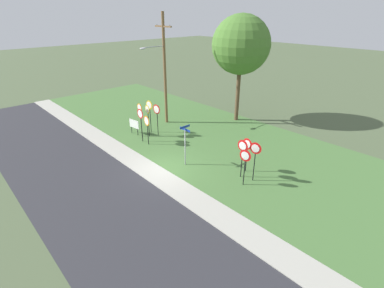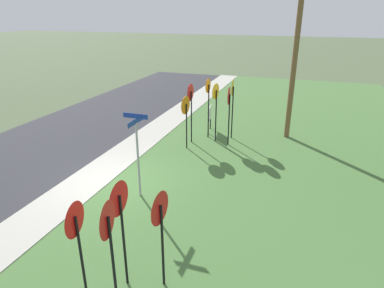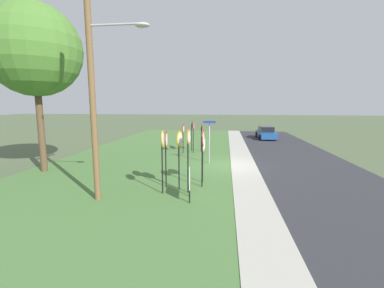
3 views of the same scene
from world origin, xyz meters
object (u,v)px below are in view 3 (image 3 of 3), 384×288
utility_pole (95,73)px  oak_tree_left (34,50)px  stop_sign_near_right (179,147)px  stop_sign_far_right (203,149)px  stop_sign_far_left (163,148)px  yield_sign_far_right (202,131)px  yield_sign_near_left (194,129)px  yield_sign_near_right (192,128)px  street_name_post (209,138)px  stop_sign_near_left (189,148)px  yield_sign_far_left (183,132)px  notice_board (189,180)px  parked_sedan_distant (266,133)px  stop_sign_far_center (203,146)px  stop_sign_center_tall (166,146)px

utility_pole → oak_tree_left: bearing=54.1°
stop_sign_near_right → stop_sign_far_right: bearing=-28.9°
stop_sign_far_left → oak_tree_left: oak_tree_left is taller
yield_sign_far_right → utility_pole: 12.34m
yield_sign_near_left → yield_sign_far_right: yield_sign_near_left is taller
stop_sign_near_right → yield_sign_far_right: size_ratio=1.16×
yield_sign_near_right → oak_tree_left: oak_tree_left is taller
street_name_post → utility_pole: bearing=151.7°
stop_sign_near_left → yield_sign_far_left: (9.31, 1.72, -0.29)m
stop_sign_far_left → stop_sign_far_right: (1.89, -1.59, -0.33)m
yield_sign_near_left → stop_sign_near_right: bearing=-177.6°
utility_pole → yield_sign_near_left: bearing=-13.0°
stop_sign_far_left → stop_sign_far_right: 2.49m
stop_sign_near_left → street_name_post: size_ratio=1.01×
street_name_post → utility_pole: size_ratio=0.30×
yield_sign_far_left → stop_sign_near_right: bearing=-167.7°
yield_sign_near_left → yield_sign_near_right: bearing=15.4°
stop_sign_near_left → stop_sign_near_right: size_ratio=1.05×
stop_sign_far_left → street_name_post: size_ratio=1.00×
yield_sign_near_right → yield_sign_far_left: size_ratio=1.10×
stop_sign_near_right → notice_board: (-1.21, -0.62, -1.11)m
parked_sedan_distant → yield_sign_near_left: bearing=142.7°
stop_sign_far_right → utility_pole: 5.94m
stop_sign_near_right → yield_sign_far_right: stop_sign_near_right is taller
yield_sign_far_left → stop_sign_far_left: bearing=-171.9°
yield_sign_near_right → yield_sign_far_right: (-0.10, -0.80, -0.18)m
yield_sign_far_left → utility_pole: bearing=175.0°
stop_sign_near_left → stop_sign_far_right: 1.75m
notice_board → street_name_post: bearing=-11.3°
stop_sign_far_right → yield_sign_far_right: 8.60m
yield_sign_near_right → stop_sign_far_left: bearing=169.2°
stop_sign_far_center → parked_sedan_distant: 19.48m
stop_sign_center_tall → yield_sign_far_right: stop_sign_center_tall is taller
yield_sign_far_left → yield_sign_near_right: bearing=-25.3°
parked_sedan_distant → oak_tree_left: bearing=136.3°
oak_tree_left → stop_sign_near_right: bearing=-105.2°
yield_sign_near_right → utility_pole: (-11.57, 2.28, 3.15)m
stop_sign_far_center → yield_sign_near_left: 8.78m
stop_sign_near_right → stop_sign_far_left: bearing=143.9°
yield_sign_far_right → utility_pole: size_ratio=0.25×
yield_sign_near_left → notice_board: yield_sign_near_left is taller
stop_sign_near_left → parked_sedan_distant: 20.49m
stop_sign_far_center → parked_sedan_distant: size_ratio=0.61×
stop_sign_far_left → utility_pole: (-1.02, 2.35, 3.03)m
stop_sign_far_left → yield_sign_far_right: (10.45, -0.73, -0.31)m
stop_sign_far_center → stop_sign_far_right: (0.76, 0.04, -0.28)m
yield_sign_far_left → yield_sign_far_right: bearing=-52.5°
stop_sign_far_right → stop_sign_center_tall: (-0.97, 1.64, 0.24)m
street_name_post → notice_board: street_name_post is taller
stop_sign_far_left → utility_pole: 3.97m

